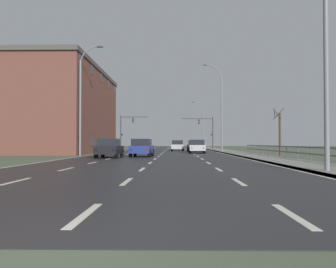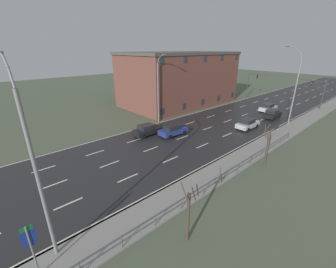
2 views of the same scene
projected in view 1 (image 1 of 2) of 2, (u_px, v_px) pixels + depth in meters
ground_plane at (165, 152)px, 52.31m from camera, size 160.00×160.00×0.12m
road_asphalt_strip at (167, 150)px, 64.30m from camera, size 14.00×120.00×0.03m
sidewalk_right at (216, 149)px, 64.14m from camera, size 3.00×120.00×0.12m
guardrail at (292, 150)px, 26.73m from camera, size 0.07×32.75×1.00m
street_lamp_foreground at (323, 37)px, 15.05m from camera, size 2.33×0.24×11.19m
street_lamp_midground at (221, 109)px, 49.04m from camera, size 2.58×0.24×11.60m
street_lamp_distant at (202, 125)px, 83.02m from camera, size 2.55×0.24×10.36m
street_lamp_left_bank at (82, 101)px, 35.74m from camera, size 2.25×0.24×10.55m
traffic_signal_right at (207, 128)px, 63.95m from camera, size 5.33×0.36×5.61m
traffic_signal_left at (126, 127)px, 64.21m from camera, size 4.78×0.36×5.92m
car_distant at (194, 146)px, 51.12m from camera, size 1.98×4.17×1.57m
car_far_right at (197, 146)px, 43.08m from camera, size 1.88×4.12×1.57m
car_mid_centre at (109, 148)px, 30.50m from camera, size 1.88×4.12×1.57m
car_far_left at (142, 148)px, 32.99m from camera, size 1.99×4.18×1.57m
car_near_left at (177, 146)px, 54.67m from camera, size 1.84×4.10×1.57m
brick_building at (49, 111)px, 47.55m from camera, size 13.69×23.95×10.61m
bare_tree_mid at (280, 132)px, 33.86m from camera, size 1.16×1.23×4.44m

